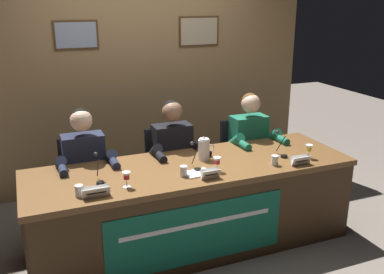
# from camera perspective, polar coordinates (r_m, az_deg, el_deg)

# --- Properties ---
(ground_plane) EXTENTS (12.00, 12.00, 0.00)m
(ground_plane) POSITION_cam_1_polar(r_m,az_deg,el_deg) (4.01, -0.00, -13.75)
(ground_plane) COLOR #70665B
(wall_back_panelled) EXTENTS (3.98, 0.14, 2.60)m
(wall_back_panelled) POSITION_cam_1_polar(r_m,az_deg,el_deg) (4.94, -6.82, 8.46)
(wall_back_panelled) COLOR #937047
(wall_back_panelled) RESTS_ON ground_plane
(conference_table) EXTENTS (2.78, 0.88, 0.75)m
(conference_table) POSITION_cam_1_polar(r_m,az_deg,el_deg) (3.67, 0.61, -7.80)
(conference_table) COLOR brown
(conference_table) RESTS_ON ground_plane
(chair_left) EXTENTS (0.44, 0.44, 0.88)m
(chair_left) POSITION_cam_1_polar(r_m,az_deg,el_deg) (4.16, -14.01, -6.46)
(chair_left) COLOR black
(chair_left) RESTS_ON ground_plane
(panelist_left) EXTENTS (0.51, 0.48, 1.21)m
(panelist_left) POSITION_cam_1_polar(r_m,az_deg,el_deg) (3.87, -13.87, -3.89)
(panelist_left) COLOR black
(panelist_left) RESTS_ON ground_plane
(nameplate_left) EXTENTS (0.20, 0.06, 0.08)m
(nameplate_left) POSITION_cam_1_polar(r_m,az_deg,el_deg) (3.16, -12.58, -7.12)
(nameplate_left) COLOR white
(nameplate_left) RESTS_ON conference_table
(juice_glass_left) EXTENTS (0.06, 0.06, 0.12)m
(juice_glass_left) POSITION_cam_1_polar(r_m,az_deg,el_deg) (3.25, -8.66, -5.22)
(juice_glass_left) COLOR white
(juice_glass_left) RESTS_ON conference_table
(water_cup_left) EXTENTS (0.06, 0.06, 0.08)m
(water_cup_left) POSITION_cam_1_polar(r_m,az_deg,el_deg) (3.20, -14.70, -6.97)
(water_cup_left) COLOR silver
(water_cup_left) RESTS_ON conference_table
(microphone_left) EXTENTS (0.06, 0.17, 0.22)m
(microphone_left) POSITION_cam_1_polar(r_m,az_deg,el_deg) (3.38, -12.23, -4.70)
(microphone_left) COLOR black
(microphone_left) RESTS_ON conference_table
(chair_center) EXTENTS (0.44, 0.44, 0.88)m
(chair_center) POSITION_cam_1_polar(r_m,az_deg,el_deg) (4.33, -3.11, -4.94)
(chair_center) COLOR black
(chair_center) RESTS_ON ground_plane
(panelist_center) EXTENTS (0.51, 0.48, 1.21)m
(panelist_center) POSITION_cam_1_polar(r_m,az_deg,el_deg) (4.06, -2.26, -2.36)
(panelist_center) COLOR black
(panelist_center) RESTS_ON ground_plane
(nameplate_center) EXTENTS (0.15, 0.06, 0.08)m
(nameplate_center) POSITION_cam_1_polar(r_m,az_deg,el_deg) (3.39, 2.46, -4.90)
(nameplate_center) COLOR white
(nameplate_center) RESTS_ON conference_table
(juice_glass_center) EXTENTS (0.06, 0.06, 0.12)m
(juice_glass_center) POSITION_cam_1_polar(r_m,az_deg,el_deg) (3.51, 3.35, -3.26)
(juice_glass_center) COLOR white
(juice_glass_center) RESTS_ON conference_table
(water_cup_center) EXTENTS (0.06, 0.06, 0.08)m
(water_cup_center) POSITION_cam_1_polar(r_m,az_deg,el_deg) (3.43, -1.11, -4.60)
(water_cup_center) COLOR silver
(water_cup_center) RESTS_ON conference_table
(microphone_center) EXTENTS (0.06, 0.17, 0.22)m
(microphone_center) POSITION_cam_1_polar(r_m,az_deg,el_deg) (3.55, 0.51, -3.17)
(microphone_center) COLOR black
(microphone_center) RESTS_ON conference_table
(chair_right) EXTENTS (0.44, 0.44, 0.88)m
(chair_right) POSITION_cam_1_polar(r_m,az_deg,el_deg) (4.64, 6.60, -3.42)
(chair_right) COLOR black
(chair_right) RESTS_ON ground_plane
(panelist_right) EXTENTS (0.51, 0.48, 1.21)m
(panelist_right) POSITION_cam_1_polar(r_m,az_deg,el_deg) (4.39, 7.96, -0.93)
(panelist_right) COLOR black
(panelist_right) RESTS_ON ground_plane
(nameplate_right) EXTENTS (0.18, 0.06, 0.08)m
(nameplate_right) POSITION_cam_1_polar(r_m,az_deg,el_deg) (3.77, 14.18, -3.01)
(nameplate_right) COLOR white
(nameplate_right) RESTS_ON conference_table
(juice_glass_right) EXTENTS (0.06, 0.06, 0.12)m
(juice_glass_right) POSITION_cam_1_polar(r_m,az_deg,el_deg) (3.93, 15.22, -1.52)
(juice_glass_right) COLOR white
(juice_glass_right) RESTS_ON conference_table
(water_cup_right) EXTENTS (0.06, 0.06, 0.08)m
(water_cup_right) POSITION_cam_1_polar(r_m,az_deg,el_deg) (3.72, 10.88, -3.12)
(water_cup_right) COLOR silver
(water_cup_right) RESTS_ON conference_table
(microphone_right) EXTENTS (0.06, 0.17, 0.22)m
(microphone_right) POSITION_cam_1_polar(r_m,az_deg,el_deg) (3.93, 11.80, -1.44)
(microphone_right) COLOR black
(microphone_right) RESTS_ON conference_table
(water_pitcher_central) EXTENTS (0.15, 0.10, 0.21)m
(water_pitcher_central) POSITION_cam_1_polar(r_m,az_deg,el_deg) (3.76, 1.60, -1.61)
(water_pitcher_central) COLOR silver
(water_pitcher_central) RESTS_ON conference_table
(document_stack_center) EXTENTS (0.22, 0.17, 0.01)m
(document_stack_center) POSITION_cam_1_polar(r_m,az_deg,el_deg) (3.49, 0.73, -4.81)
(document_stack_center) COLOR white
(document_stack_center) RESTS_ON conference_table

